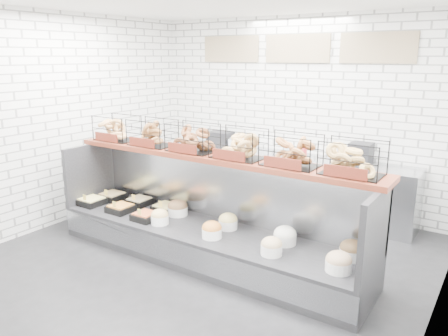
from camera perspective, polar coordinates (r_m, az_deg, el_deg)
The scene contains 5 objects.
ground at distance 5.22m, azimuth -4.52°, elevation -12.92°, with size 5.50×5.50×0.00m, color black.
room_shell at distance 5.13m, azimuth -0.75°, elevation 10.70°, with size 5.02×5.51×3.01m.
display_case at distance 5.32m, azimuth -2.25°, elevation -8.39°, with size 4.00×0.90×1.20m.
bagel_shelf at distance 5.15m, azimuth -1.24°, elevation 3.18°, with size 4.10×0.50×0.40m.
prep_counter at distance 6.98m, azimuth 7.78°, elevation -1.69°, with size 4.00×0.60×1.20m.
Camera 1 is at (2.90, -3.61, 2.40)m, focal length 35.00 mm.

